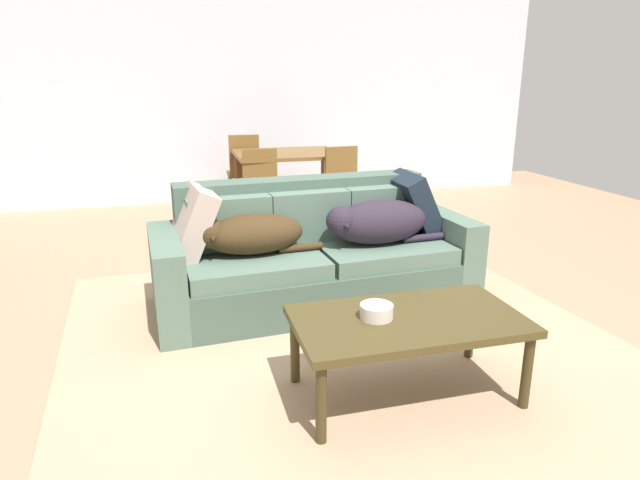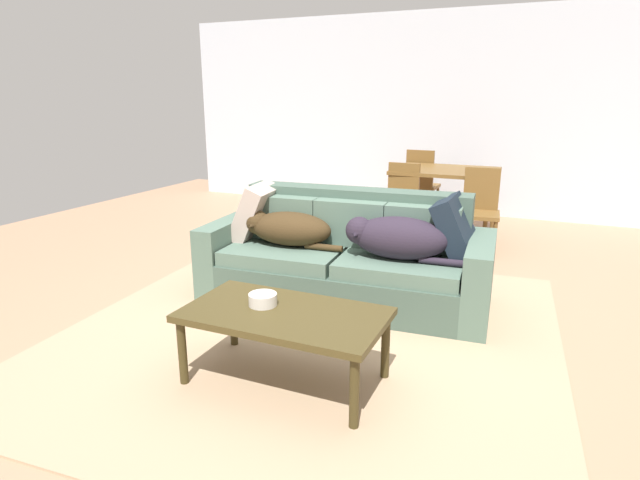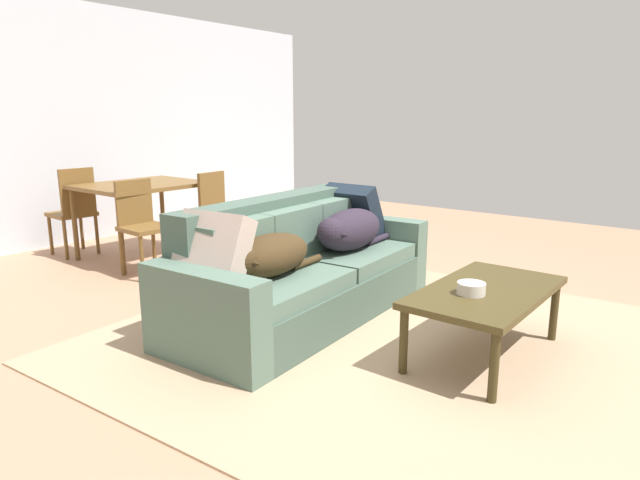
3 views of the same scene
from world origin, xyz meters
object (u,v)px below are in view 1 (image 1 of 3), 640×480
Objects in this scene: couch at (313,257)px; dining_chair_near_right at (345,185)px; dog_on_left_cushion at (249,234)px; throw_pillow_by_left_arm at (192,222)px; dog_on_right_cushion at (376,222)px; dining_table at (287,159)px; dining_chair_far_left at (244,169)px; throw_pillow_by_right_arm at (415,204)px; coffee_table at (408,326)px; dining_chair_near_left at (262,187)px; bowl_on_coffee_table at (376,311)px.

couch is 2.61× the size of dining_chair_near_right.
couch is 0.55m from dog_on_left_cushion.
dog_on_left_cushion is at bearing -17.93° from throw_pillow_by_left_arm.
couch is at bearing 159.19° from dog_on_right_cushion.
dining_chair_far_left reaches higher than dining_table.
dining_chair_near_right is (1.28, 1.90, -0.09)m from dog_on_left_cushion.
dining_table is at bearing 64.41° from throw_pillow_by_left_arm.
couch is 0.90m from throw_pillow_by_left_arm.
throw_pillow_by_left_arm reaches higher than dining_table.
couch reaches higher than dog_on_right_cushion.
dog_on_left_cushion is 2.66m from dining_table.
throw_pillow_by_left_arm reaches higher than dog_on_right_cushion.
dog_on_left_cushion is 1.33m from throw_pillow_by_right_arm.
dining_chair_far_left is (-0.42, 0.60, -0.19)m from dining_table.
coffee_table is 3.23m from dining_chair_near_left.
couch is 4.84× the size of throw_pillow_by_left_arm.
throw_pillow_by_left_arm is at bearing 121.92° from bowl_on_coffee_table.
throw_pillow_by_left_arm is 3.11m from dining_chair_far_left.
dining_chair_near_right reaches higher than dog_on_right_cushion.
dining_table is 0.71m from dining_chair_near_left.
bowl_on_coffee_table is (-0.16, 0.03, 0.08)m from coffee_table.
bowl_on_coffee_table reaches higher than coffee_table.
throw_pillow_by_right_arm reaches higher than dog_on_right_cushion.
dining_table reaches higher than dog_on_left_cushion.
dog_on_left_cushion reaches higher than coffee_table.
throw_pillow_by_right_arm is at bearing 26.27° from dog_on_right_cushion.
dining_chair_near_right is (0.67, 3.13, 0.09)m from coffee_table.
coffee_table is (-0.29, -1.23, -0.20)m from dog_on_right_cushion.
dining_chair_near_right reaches higher than bowl_on_coffee_table.
dog_on_left_cushion is 5.18× the size of bowl_on_coffee_table.
couch is 14.02× the size of bowl_on_coffee_table.
couch is 1.34m from bowl_on_coffee_table.
dining_table is at bearing 68.71° from dog_on_left_cushion.
couch is at bearing -172.79° from throw_pillow_by_right_arm.
coffee_table is (0.98, -1.35, -0.26)m from throw_pillow_by_left_arm.
throw_pillow_by_right_arm is at bearing 59.30° from bowl_on_coffee_table.
dog_on_right_cushion is 1.02× the size of dining_chair_near_left.
couch is at bearing 94.06° from dining_chair_far_left.
dog_on_right_cushion is 1.28m from coffee_table.
dog_on_right_cushion is (0.43, -0.13, 0.26)m from couch.
bowl_on_coffee_table is at bearing -114.41° from dog_on_right_cushion.
bowl_on_coffee_table is at bearing 168.03° from coffee_table.
throw_pillow_by_left_arm reaches higher than dog_on_left_cushion.
throw_pillow_by_right_arm reaches higher than bowl_on_coffee_table.
dog_on_right_cushion is at bearing 69.54° from bowl_on_coffee_table.
dining_chair_near_left reaches higher than couch.
dining_chair_near_right is 0.95× the size of dining_chair_far_left.
throw_pillow_by_right_arm is (1.67, 0.12, 0.00)m from throw_pillow_by_left_arm.
couch reaches higher than dining_table.
bowl_on_coffee_table is 0.14× the size of dining_table.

